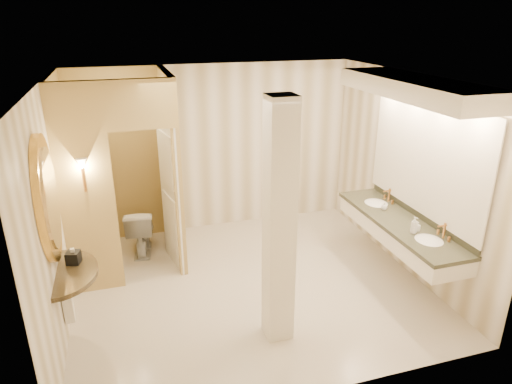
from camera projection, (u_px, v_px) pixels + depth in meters
floor at (250, 285)px, 6.14m from camera, size 4.50×4.50×0.00m
ceiling at (248, 80)px, 5.15m from camera, size 4.50×4.50×0.00m
wall_back at (215, 149)px, 7.43m from camera, size 4.50×0.02×2.70m
wall_front at (314, 273)px, 3.86m from camera, size 4.50×0.02×2.70m
wall_left at (54, 212)px, 5.04m from camera, size 0.02×4.00×2.70m
wall_right at (407, 174)px, 6.25m from camera, size 0.02×4.00×2.70m
toilet_closet at (151, 173)px, 6.20m from camera, size 1.50×1.55×2.70m
wall_sconce at (82, 165)px, 5.37m from camera, size 0.14×0.14×0.42m
vanity at (409, 165)px, 5.72m from camera, size 0.75×2.42×2.09m
console_shelf at (53, 232)px, 4.61m from camera, size 1.01×1.01×1.95m
pillar at (279, 226)px, 4.72m from camera, size 0.29×0.29×2.70m
tissue_box at (73, 257)px, 4.92m from camera, size 0.17×0.17×0.14m
toilet at (141, 230)px, 6.86m from camera, size 0.49×0.76×0.73m
soap_bottle_a at (417, 226)px, 5.66m from camera, size 0.06×0.06×0.12m
soap_bottle_b at (384, 206)px, 6.28m from camera, size 0.11×0.11×0.11m
soap_bottle_c at (414, 225)px, 5.59m from camera, size 0.11×0.11×0.21m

